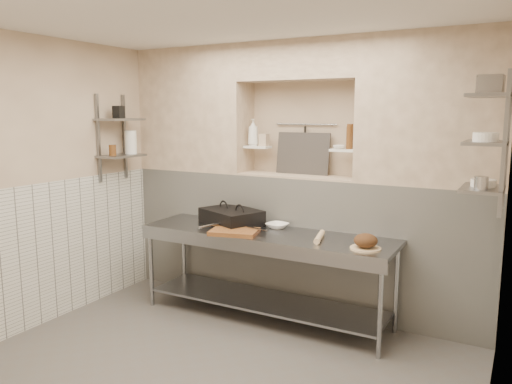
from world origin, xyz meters
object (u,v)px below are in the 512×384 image
Objects in this scene: jug_left at (131,142)px; bowl_alcove at (339,147)px; mixing_bowl at (277,226)px; panini_press at (232,217)px; rolling_pin at (319,237)px; bread_loaf at (366,241)px; bottle_soap at (253,132)px; prep_table at (265,258)px; cutting_board at (234,232)px.

bowl_alcove is at bearing 13.01° from jug_left.
panini_press is at bearing -169.58° from mixing_bowl.
rolling_pin is 3.02× the size of bowl_alcove.
jug_left is at bearing 177.08° from bread_loaf.
bottle_soap reaches higher than jug_left.
panini_press is (-0.47, 0.13, 0.34)m from prep_table.
bread_loaf is at bearing -2.92° from jug_left.
rolling_pin is (0.56, -0.24, 0.00)m from mixing_bowl.
bowl_alcove is at bearing 93.06° from rolling_pin.
bread_loaf is at bearing -6.70° from prep_table.
bread_loaf reaches higher than rolling_pin.
bowl_alcove is (0.79, 0.74, 0.81)m from cutting_board.
panini_press is at bearing 170.46° from bread_loaf.
prep_table is 7.02× the size of rolling_pin.
mixing_bowl is 1.95m from jug_left.
rolling_pin is at bearing 15.03° from panini_press.
bread_loaf is (1.52, -0.26, -0.01)m from panini_press.
bowl_alcove is (0.99, 0.01, -0.13)m from bottle_soap.
bottle_soap is (0.04, 0.41, 0.88)m from panini_press.
rolling_pin is 0.49m from bread_loaf.
rolling_pin reaches higher than mixing_bowl.
jug_left is (-1.76, -0.20, 0.82)m from mixing_bowl.
prep_table is 8.83× the size of bottle_soap.
mixing_bowl is 1.06× the size of bread_loaf.
jug_left is (-1.73, 0.02, 1.10)m from prep_table.
bowl_alcove is at bearing 44.67° from prep_table.
mixing_bowl is 0.59× the size of rolling_pin.
bowl_alcove reaches higher than rolling_pin.
prep_table is 1.34m from bowl_alcove.
mixing_bowl is at bearing 83.22° from prep_table.
bowl_alcove reaches higher than bread_loaf.
bread_loaf is 0.79× the size of jug_left.
bottle_soap reaches higher than bowl_alcove.
prep_table is 0.36m from mixing_bowl.
panini_press is 1.48m from jug_left.
bottle_soap is at bearing 155.95° from bread_loaf.
bowl_alcove is 2.35m from jug_left.
bread_loaf is 1.68× the size of bowl_alcove.
jug_left is (-2.79, 0.14, 0.77)m from bread_loaf.
bread_loaf is 1.13m from bowl_alcove.
rolling_pin is at bearing -1.44° from prep_table.
panini_press reaches higher than mixing_bowl.
rolling_pin is at bearing -23.15° from mixing_bowl.
rolling_pin is (0.82, 0.18, 0.01)m from cutting_board.
cutting_board is 1.23× the size of rolling_pin.
jug_left reaches higher than mixing_bowl.
bread_loaf reaches higher than mixing_bowl.
rolling_pin reaches higher than prep_table.
prep_table is 2.05m from jug_left.
prep_table is 21.18× the size of bowl_alcove.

